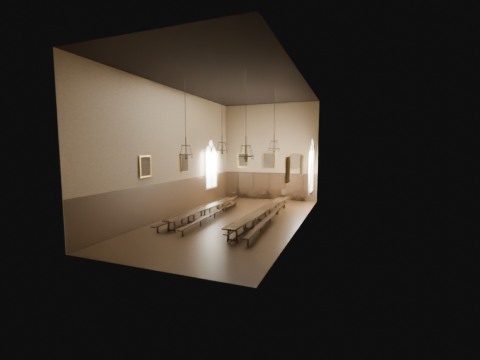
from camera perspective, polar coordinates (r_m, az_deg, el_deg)
The scene contains 34 objects.
floor at distance 20.18m, azimuth -1.24°, elevation -7.64°, with size 9.00×18.00×0.02m, color black.
ceiling at distance 20.09m, azimuth -1.30°, elevation 18.24°, with size 9.00×18.00×0.02m, color black.
wall_back at distance 28.17m, azimuth 5.70°, elevation 5.42°, with size 9.00×0.02×9.00m, color #78634A.
wall_front at distance 11.79m, azimuth -18.11°, elevation 4.59°, with size 9.00×0.02×9.00m, color #78634A.
wall_left at distance 21.73m, azimuth -12.39°, elevation 5.19°, with size 0.02×18.00×9.00m, color #78634A.
wall_right at distance 18.40m, azimuth 11.90°, elevation 5.11°, with size 0.02×18.00×9.00m, color #78634A.
wainscot_panelling at distance 19.92m, azimuth -1.25°, elevation -4.12°, with size 9.00×18.00×2.50m, color black, non-canonical shape.
table_left at distance 20.99m, azimuth -6.34°, elevation -6.11°, with size 0.96×9.35×0.73m.
table_right at distance 19.50m, azimuth 4.40°, elevation -6.86°, with size 1.14×10.58×0.82m.
bench_left_outer at distance 21.14m, azimuth -7.51°, elevation -6.24°, with size 0.95×10.07×0.45m.
bench_left_inner at distance 20.51m, azimuth -4.97°, elevation -6.61°, with size 0.89×9.88×0.44m.
bench_right_inner at distance 19.75m, azimuth 3.02°, elevation -7.05°, with size 0.43×10.23×0.46m.
bench_right_outer at distance 19.32m, azimuth 5.92°, elevation -7.32°, with size 0.74×10.71×0.48m.
chair_0 at distance 29.12m, azimuth -1.16°, elevation -2.83°, with size 0.46×0.46×1.01m.
chair_1 at distance 28.87m, azimuth 0.59°, elevation -2.95°, with size 0.48×0.48×0.93m.
chair_2 at distance 28.46m, azimuth 2.54°, elevation -3.06°, with size 0.54×0.54×0.97m.
chair_3 at distance 28.16m, azimuth 4.48°, elevation -3.15°, with size 0.54×0.54×1.00m.
chair_4 at distance 28.01m, azimuth 6.20°, elevation -3.23°, with size 0.47×0.47×0.99m.
chair_5 at distance 27.76m, azimuth 8.47°, elevation -3.30°, with size 0.57×0.57×1.04m.
chair_6 at distance 27.52m, azimuth 10.63°, elevation -3.49°, with size 0.46×0.46×0.93m.
chair_7 at distance 27.33m, azimuth 12.21°, elevation -3.55°, with size 0.45×0.45×0.98m.
chandelier_back_left at distance 23.12m, azimuth -3.49°, elevation 6.47°, with size 0.93×0.93×4.49m.
chandelier_back_right at distance 21.49m, azimuth 6.63°, elevation 6.83°, with size 0.84×0.84×4.36m.
chandelier_front_left at distance 18.56m, azimuth -10.43°, elevation 5.77°, with size 0.89×0.89×4.75m.
chandelier_front_right at distance 16.13m, azimuth 1.15°, elevation 5.72°, with size 0.88×0.88×4.80m.
portrait_back_0 at distance 28.86m, azimuth 0.62°, elevation 3.87°, with size 1.10×0.12×1.40m.
portrait_back_1 at distance 28.07m, azimuth 5.61°, elevation 3.78°, with size 1.10×0.12×1.40m.
portrait_back_2 at distance 27.49m, azimuth 10.86°, elevation 3.66°, with size 1.10×0.12×1.40m.
portrait_left_0 at distance 22.53m, azimuth -10.68°, elevation 3.21°, with size 0.12×1.00×1.30m.
portrait_left_1 at distance 18.85m, azimuth -17.86°, elevation 2.53°, with size 0.12×1.00×1.30m.
portrait_right_0 at distance 19.43m, azimuth 11.94°, elevation 2.78°, with size 0.12×1.00×1.30m.
portrait_right_1 at distance 15.01m, azimuth 9.23°, elevation 1.96°, with size 0.12×1.00×1.30m.
window_right at distance 23.89m, azimuth 13.74°, elevation 2.57°, with size 0.20×2.20×4.60m, color white, non-canonical shape.
window_left at distance 26.50m, azimuth -5.65°, elevation 3.01°, with size 0.20×2.20×4.60m, color white, non-canonical shape.
Camera 1 is at (7.41, -18.17, 4.70)m, focal length 22.00 mm.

